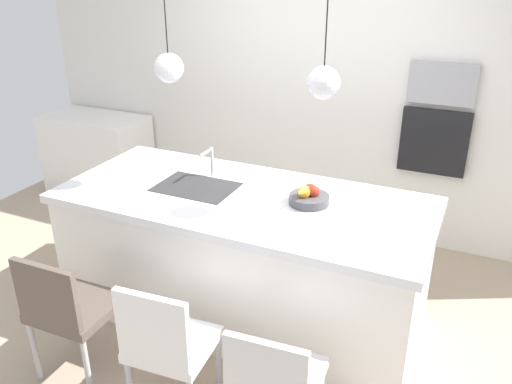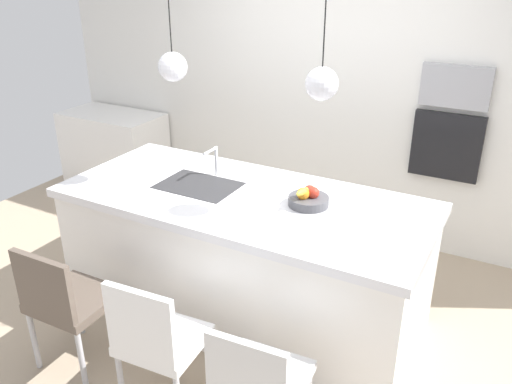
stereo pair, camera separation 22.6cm
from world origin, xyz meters
name	(u,v)px [view 1 (the left image)]	position (x,y,z in m)	size (l,w,h in m)	color
floor	(244,310)	(0.00, 0.00, 0.00)	(6.60, 6.60, 0.00)	tan
back_wall	(321,94)	(0.00, 1.65, 1.30)	(6.00, 0.10, 2.60)	silver
kitchen_island	(243,256)	(0.00, 0.00, 0.48)	(2.56, 1.13, 0.95)	white
sink_basin	(196,188)	(-0.37, 0.00, 0.95)	(0.56, 0.40, 0.02)	#2D2D30
faucet	(210,159)	(-0.37, 0.21, 1.10)	(0.02, 0.17, 0.22)	silver
fruit_bowl	(309,196)	(0.45, 0.08, 1.00)	(0.27, 0.27, 0.15)	#4C4C51
side_counter	(98,156)	(-2.40, 1.28, 0.45)	(1.10, 0.60, 0.89)	white
microwave	(443,83)	(1.05, 1.58, 1.51)	(0.54, 0.08, 0.34)	#9E9EA3
oven	(434,142)	(1.05, 1.58, 1.01)	(0.56, 0.08, 0.56)	black
chair_near	(68,308)	(-0.67, -1.03, 0.51)	(0.48, 0.46, 0.89)	brown
chair_middle	(167,343)	(0.03, -1.03, 0.49)	(0.48, 0.46, 0.89)	white
chair_far	(274,380)	(0.67, -1.03, 0.48)	(0.47, 0.47, 0.83)	silver
pendant_light_left	(169,68)	(-0.53, 0.00, 1.78)	(0.20, 0.20, 0.80)	silver
pendant_light_right	(324,82)	(0.53, 0.00, 1.78)	(0.20, 0.20, 0.80)	silver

